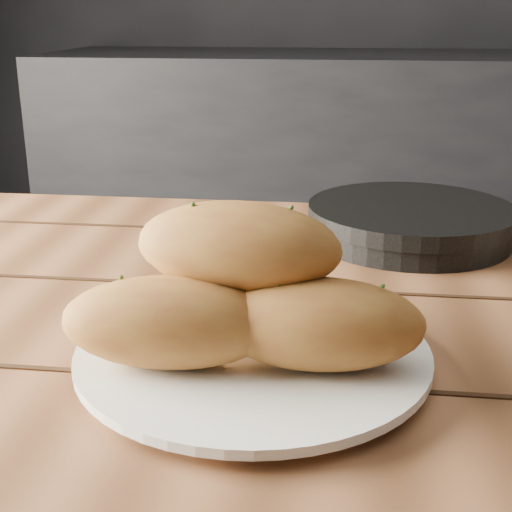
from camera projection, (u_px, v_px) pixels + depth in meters
The scene contains 5 objects.
counter at pixel (497, 202), 2.24m from camera, with size 2.80×0.60×0.90m, color black.
table at pixel (419, 425), 0.67m from camera, with size 1.63×0.91×0.75m.
plate at pixel (253, 356), 0.59m from camera, with size 0.29×0.29×0.02m.
bread_rolls at pixel (245, 293), 0.57m from camera, with size 0.28×0.23×0.12m.
skillet at pixel (413, 222), 0.91m from camera, with size 0.39×0.26×0.05m.
Camera 1 is at (-0.49, -0.55, 1.03)m, focal length 50.00 mm.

